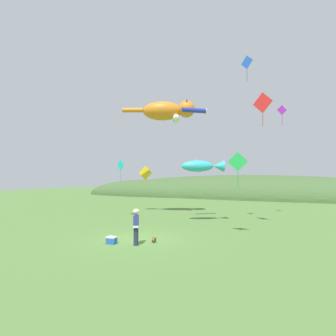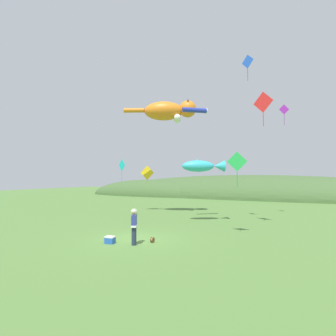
{
  "view_description": "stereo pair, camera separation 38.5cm",
  "coord_description": "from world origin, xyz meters",
  "px_view_note": "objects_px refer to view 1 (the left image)",
  "views": [
    {
      "loc": [
        7.68,
        -12.06,
        3.36
      ],
      "look_at": [
        0.0,
        4.0,
        3.99
      ],
      "focal_mm": 28.0,
      "sensor_mm": 36.0,
      "label": 1
    },
    {
      "loc": [
        8.02,
        -11.89,
        3.36
      ],
      "look_at": [
        0.0,
        4.0,
        3.99
      ],
      "focal_mm": 28.0,
      "sensor_mm": 36.0,
      "label": 2
    }
  ],
  "objects_px": {
    "kite_fish_windsock": "(202,166)",
    "kite_diamond_gold": "(145,173)",
    "picnic_cooler": "(112,240)",
    "festival_attendant": "(136,226)",
    "kite_diamond_teal": "(121,165)",
    "kite_giant_cat": "(168,111)",
    "kite_diamond_violet": "(282,110)",
    "kite_tube_streamer": "(195,110)",
    "kite_spool": "(154,240)",
    "kite_diamond_green": "(238,162)",
    "kite_diamond_blue": "(247,63)",
    "kite_diamond_red": "(263,103)"
  },
  "relations": [
    {
      "from": "kite_fish_windsock",
      "to": "kite_diamond_green",
      "type": "relative_size",
      "value": 1.56
    },
    {
      "from": "festival_attendant",
      "to": "kite_diamond_gold",
      "type": "relative_size",
      "value": 0.76
    },
    {
      "from": "kite_diamond_gold",
      "to": "kite_diamond_blue",
      "type": "bearing_deg",
      "value": -18.57
    },
    {
      "from": "kite_tube_streamer",
      "to": "kite_diamond_gold",
      "type": "bearing_deg",
      "value": 150.27
    },
    {
      "from": "kite_giant_cat",
      "to": "kite_diamond_teal",
      "type": "xyz_separation_m",
      "value": [
        -3.08,
        -2.7,
        -4.87
      ]
    },
    {
      "from": "picnic_cooler",
      "to": "kite_diamond_green",
      "type": "height_order",
      "value": "kite_diamond_green"
    },
    {
      "from": "festival_attendant",
      "to": "picnic_cooler",
      "type": "xyz_separation_m",
      "value": [
        -1.28,
        -0.27,
        -0.77
      ]
    },
    {
      "from": "picnic_cooler",
      "to": "kite_fish_windsock",
      "type": "distance_m",
      "value": 9.1
    },
    {
      "from": "festival_attendant",
      "to": "kite_diamond_violet",
      "type": "relative_size",
      "value": 1.01
    },
    {
      "from": "kite_giant_cat",
      "to": "kite_diamond_violet",
      "type": "height_order",
      "value": "kite_giant_cat"
    },
    {
      "from": "kite_fish_windsock",
      "to": "kite_diamond_red",
      "type": "bearing_deg",
      "value": -6.23
    },
    {
      "from": "kite_spool",
      "to": "kite_diamond_green",
      "type": "height_order",
      "value": "kite_diamond_green"
    },
    {
      "from": "kite_diamond_violet",
      "to": "picnic_cooler",
      "type": "bearing_deg",
      "value": -119.85
    },
    {
      "from": "kite_spool",
      "to": "kite_diamond_blue",
      "type": "xyz_separation_m",
      "value": [
        3.65,
        7.12,
        11.44
      ]
    },
    {
      "from": "kite_tube_streamer",
      "to": "kite_diamond_violet",
      "type": "height_order",
      "value": "kite_diamond_violet"
    },
    {
      "from": "kite_diamond_green",
      "to": "kite_fish_windsock",
      "type": "bearing_deg",
      "value": 133.29
    },
    {
      "from": "picnic_cooler",
      "to": "kite_fish_windsock",
      "type": "height_order",
      "value": "kite_fish_windsock"
    },
    {
      "from": "kite_diamond_teal",
      "to": "kite_spool",
      "type": "bearing_deg",
      "value": -43.03
    },
    {
      "from": "picnic_cooler",
      "to": "kite_diamond_violet",
      "type": "relative_size",
      "value": 0.3
    },
    {
      "from": "festival_attendant",
      "to": "kite_fish_windsock",
      "type": "relative_size",
      "value": 0.56
    },
    {
      "from": "kite_tube_streamer",
      "to": "kite_diamond_violet",
      "type": "relative_size",
      "value": 1.0
    },
    {
      "from": "kite_spool",
      "to": "kite_diamond_green",
      "type": "relative_size",
      "value": 0.13
    },
    {
      "from": "kite_diamond_gold",
      "to": "kite_diamond_violet",
      "type": "distance_m",
      "value": 13.67
    },
    {
      "from": "kite_spool",
      "to": "kite_diamond_green",
      "type": "xyz_separation_m",
      "value": [
        3.66,
        3.26,
        4.1
      ]
    },
    {
      "from": "kite_diamond_gold",
      "to": "kite_diamond_red",
      "type": "bearing_deg",
      "value": -20.82
    },
    {
      "from": "kite_tube_streamer",
      "to": "kite_diamond_blue",
      "type": "height_order",
      "value": "kite_diamond_blue"
    },
    {
      "from": "kite_giant_cat",
      "to": "kite_diamond_red",
      "type": "xyz_separation_m",
      "value": [
        8.22,
        -2.56,
        -0.95
      ]
    },
    {
      "from": "kite_spool",
      "to": "kite_diamond_gold",
      "type": "bearing_deg",
      "value": 122.59
    },
    {
      "from": "kite_giant_cat",
      "to": "kite_spool",
      "type": "bearing_deg",
      "value": -68.56
    },
    {
      "from": "kite_fish_windsock",
      "to": "kite_diamond_gold",
      "type": "relative_size",
      "value": 1.35
    },
    {
      "from": "festival_attendant",
      "to": "kite_diamond_blue",
      "type": "bearing_deg",
      "value": 62.26
    },
    {
      "from": "kite_diamond_teal",
      "to": "kite_diamond_blue",
      "type": "distance_m",
      "value": 12.52
    },
    {
      "from": "kite_diamond_blue",
      "to": "kite_diamond_teal",
      "type": "bearing_deg",
      "value": -174.27
    },
    {
      "from": "kite_diamond_blue",
      "to": "kite_diamond_violet",
      "type": "relative_size",
      "value": 1.08
    },
    {
      "from": "festival_attendant",
      "to": "kite_diamond_teal",
      "type": "distance_m",
      "value": 9.8
    },
    {
      "from": "kite_giant_cat",
      "to": "kite_fish_windsock",
      "type": "relative_size",
      "value": 1.88
    },
    {
      "from": "festival_attendant",
      "to": "kite_tube_streamer",
      "type": "height_order",
      "value": "kite_tube_streamer"
    },
    {
      "from": "kite_diamond_red",
      "to": "kite_diamond_blue",
      "type": "relative_size",
      "value": 1.22
    },
    {
      "from": "kite_tube_streamer",
      "to": "festival_attendant",
      "type": "bearing_deg",
      "value": -92.27
    },
    {
      "from": "kite_spool",
      "to": "kite_diamond_red",
      "type": "height_order",
      "value": "kite_diamond_red"
    },
    {
      "from": "kite_diamond_blue",
      "to": "kite_diamond_gold",
      "type": "height_order",
      "value": "kite_diamond_blue"
    },
    {
      "from": "kite_tube_streamer",
      "to": "kite_diamond_violet",
      "type": "distance_m",
      "value": 7.93
    },
    {
      "from": "kite_tube_streamer",
      "to": "kite_diamond_teal",
      "type": "bearing_deg",
      "value": -172.84
    },
    {
      "from": "picnic_cooler",
      "to": "kite_giant_cat",
      "type": "bearing_deg",
      "value": 99.31
    },
    {
      "from": "kite_fish_windsock",
      "to": "kite_tube_streamer",
      "type": "height_order",
      "value": "kite_tube_streamer"
    },
    {
      "from": "kite_spool",
      "to": "kite_diamond_blue",
      "type": "relative_size",
      "value": 0.14
    },
    {
      "from": "kite_diamond_green",
      "to": "kite_diamond_gold",
      "type": "bearing_deg",
      "value": 144.82
    },
    {
      "from": "kite_diamond_violet",
      "to": "kite_diamond_green",
      "type": "bearing_deg",
      "value": -103.32
    },
    {
      "from": "kite_diamond_red",
      "to": "kite_diamond_teal",
      "type": "xyz_separation_m",
      "value": [
        -11.29,
        -0.14,
        -3.92
      ]
    },
    {
      "from": "kite_diamond_teal",
      "to": "kite_diamond_blue",
      "type": "height_order",
      "value": "kite_diamond_blue"
    }
  ]
}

